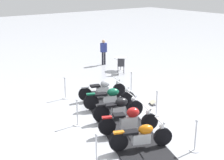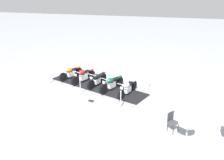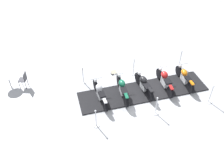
{
  "view_description": "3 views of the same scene",
  "coord_description": "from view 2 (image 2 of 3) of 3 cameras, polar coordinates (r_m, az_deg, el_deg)",
  "views": [
    {
      "loc": [
        7.12,
        8.97,
        5.23
      ],
      "look_at": [
        -1.19,
        -1.98,
        0.93
      ],
      "focal_mm": 50.87,
      "sensor_mm": 36.0,
      "label": 1
    },
    {
      "loc": [
        -14.08,
        -4.87,
        6.26
      ],
      "look_at": [
        -1.28,
        -1.37,
        1.08
      ],
      "focal_mm": 38.77,
      "sensor_mm": 36.0,
      "label": 2
    },
    {
      "loc": [
        7.01,
        -7.18,
        9.0
      ],
      "look_at": [
        -1.07,
        -1.31,
        0.74
      ],
      "focal_mm": 39.61,
      "sensor_mm": 36.0,
      "label": 3
    }
  ],
  "objects": [
    {
      "name": "stanchion_left_rear",
      "position": [
        15.79,
        8.64,
        -0.88
      ],
      "size": [
        0.3,
        0.3,
        1.04
      ],
      "color": "silver",
      "rests_on": "ground_plane"
    },
    {
      "name": "stanchion_right_rear",
      "position": [
        13.21,
        2.07,
        -5.2
      ],
      "size": [
        0.29,
        0.29,
        1.03
      ],
      "color": "silver",
      "rests_on": "ground_plane"
    },
    {
      "name": "motorcycle_chrome",
      "position": [
        14.65,
        3.66,
        -1.91
      ],
      "size": [
        2.19,
        0.91,
        0.89
      ],
      "rotation": [
        0.0,
        0.0,
        -3.43
      ],
      "color": "black",
      "rests_on": "display_platform"
    },
    {
      "name": "ground_plane",
      "position": [
        16.16,
        -3.5,
        -1.53
      ],
      "size": [
        80.0,
        80.0,
        0.0
      ],
      "primitive_type": "plane",
      "color": "#A8AAB2"
    },
    {
      "name": "motorcycle_copper",
      "position": [
        17.48,
        -9.72,
        1.7
      ],
      "size": [
        1.98,
        1.07,
        0.91
      ],
      "rotation": [
        0.0,
        0.0,
        -3.55
      ],
      "color": "black",
      "rests_on": "display_platform"
    },
    {
      "name": "info_placard",
      "position": [
        14.14,
        -5.01,
        -4.8
      ],
      "size": [
        0.32,
        0.42,
        0.19
      ],
      "rotation": [
        0.0,
        0.0,
        1.21
      ],
      "color": "#333338",
      "rests_on": "ground_plane"
    },
    {
      "name": "display_platform",
      "position": [
        16.15,
        -3.51,
        -1.44
      ],
      "size": [
        3.99,
        7.12,
        0.06
      ],
      "primitive_type": "cube",
      "rotation": [
        0.0,
        0.0,
        -1.93
      ],
      "color": "black",
      "rests_on": "ground_plane"
    },
    {
      "name": "stanchion_right_front",
      "position": [
        16.95,
        -14.85,
        0.16
      ],
      "size": [
        0.33,
        0.33,
        1.09
      ],
      "color": "silver",
      "rests_on": "ground_plane"
    },
    {
      "name": "cafe_table",
      "position": [
        11.04,
        17.36,
        -10.68
      ],
      "size": [
        0.81,
        0.81,
        0.78
      ],
      "color": "#B7B7BC",
      "rests_on": "ground_plane"
    },
    {
      "name": "cafe_chair_near_table",
      "position": [
        11.46,
        14.0,
        -9.27
      ],
      "size": [
        0.56,
        0.56,
        0.95
      ],
      "rotation": [
        0.0,
        0.0,
        -2.22
      ],
      "color": "#2D2D33",
      "rests_on": "ground_plane"
    },
    {
      "name": "stanchion_left_front",
      "position": [
        19.03,
        -7.4,
        2.95
      ],
      "size": [
        0.36,
        0.36,
        1.09
      ],
      "color": "silver",
      "rests_on": "ground_plane"
    },
    {
      "name": "motorcycle_maroon",
      "position": [
        16.68,
        -6.83,
        1.03
      ],
      "size": [
        2.07,
        1.07,
        0.92
      ],
      "rotation": [
        0.0,
        0.0,
        -3.55
      ],
      "color": "black",
      "rests_on": "display_platform"
    },
    {
      "name": "motorcycle_black",
      "position": [
        15.95,
        -3.61,
        0.13
      ],
      "size": [
        2.03,
        0.81,
        0.96
      ],
      "rotation": [
        0.0,
        0.0,
        -3.42
      ],
      "color": "black",
      "rests_on": "display_platform"
    },
    {
      "name": "motorcycle_forest",
      "position": [
        15.27,
        -0.13,
        -0.81
      ],
      "size": [
        2.11,
        1.09,
        0.95
      ],
      "rotation": [
        0.0,
        0.0,
        -3.57
      ],
      "color": "black",
      "rests_on": "display_platform"
    },
    {
      "name": "stanchion_left_mid",
      "position": [
        17.24,
        -0.13,
        1.16
      ],
      "size": [
        0.34,
        0.34,
        1.05
      ],
      "color": "silver",
      "rests_on": "ground_plane"
    },
    {
      "name": "stanchion_right_mid",
      "position": [
        14.91,
        -7.46,
        -2.31
      ],
      "size": [
        0.34,
        0.34,
        1.07
      ],
      "color": "silver",
      "rests_on": "ground_plane"
    }
  ]
}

